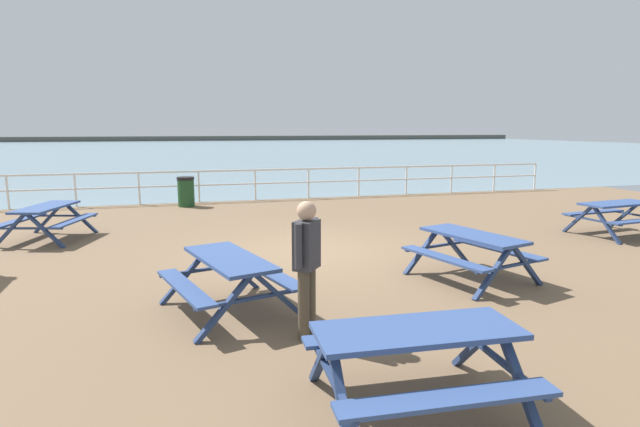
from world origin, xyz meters
name	(u,v)px	position (x,y,z in m)	size (l,w,h in m)	color
ground_plane	(312,256)	(0.00, 0.00, -0.10)	(30.00, 24.00, 0.20)	brown
sea_band	(199,149)	(0.00, 52.75, 0.00)	(142.00, 90.00, 0.01)	gray
distant_shoreline	(189,140)	(0.00, 95.75, 0.00)	(142.00, 6.00, 1.80)	#4C4C47
seaward_railing	(255,179)	(0.00, 7.75, 0.75)	(23.07, 0.07, 1.08)	white
picnic_table_near_left	(230,270)	(-1.98, -3.05, 0.58)	(1.93, 2.14, 0.80)	#334C84
picnic_table_near_right	(617,211)	(7.27, -0.42, 0.58)	(1.95, 1.71, 0.80)	#334C84
picnic_table_mid_centre	(47,214)	(-5.46, 2.63, 0.58)	(1.94, 2.15, 0.80)	#334C84
picnic_table_far_left	(472,245)	(2.03, -2.63, 0.58)	(1.91, 2.12, 0.80)	#334C84
picnic_table_far_right	(417,349)	(-0.64, -6.00, 0.58)	(1.89, 1.64, 0.80)	#334C84
visitor	(307,261)	(-1.17, -4.16, 0.95)	(0.39, 0.43, 1.66)	#4C4233
litter_bin	(186,192)	(-2.36, 6.91, 0.48)	(0.55, 0.55, 0.95)	#1E4723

